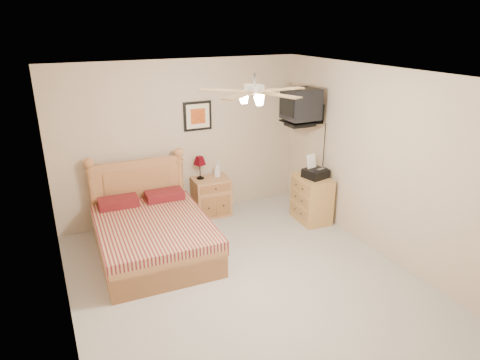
{
  "coord_description": "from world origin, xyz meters",
  "views": [
    {
      "loc": [
        -2.02,
        -4.04,
        3.03
      ],
      "look_at": [
        0.37,
        0.9,
        0.98
      ],
      "focal_mm": 32.0,
      "sensor_mm": 36.0,
      "label": 1
    }
  ],
  "objects": [
    {
      "name": "framed_picture",
      "position": [
        0.27,
        2.23,
        1.62
      ],
      "size": [
        0.46,
        0.04,
        0.46
      ],
      "primitive_type": "cube",
      "color": "black",
      "rests_on": "wall_back"
    },
    {
      "name": "lotion_bottle",
      "position": [
        0.5,
        2.03,
        0.76
      ],
      "size": [
        0.13,
        0.13,
        0.27
      ],
      "primitive_type": "imported",
      "rotation": [
        0.0,
        0.0,
        0.29
      ],
      "color": "silver",
      "rests_on": "nightstand"
    },
    {
      "name": "floor",
      "position": [
        0.0,
        0.0,
        0.0
      ],
      "size": [
        4.5,
        4.5,
        0.0
      ],
      "primitive_type": "plane",
      "color": "#A29C93",
      "rests_on": "ground"
    },
    {
      "name": "magazine_lower",
      "position": [
        1.74,
        1.3,
        0.75
      ],
      "size": [
        0.27,
        0.32,
        0.03
      ],
      "primitive_type": "imported",
      "rotation": [
        0.0,
        0.0,
        0.23
      ],
      "color": "beige",
      "rests_on": "dresser"
    },
    {
      "name": "magazine_upper",
      "position": [
        1.78,
        1.29,
        0.78
      ],
      "size": [
        0.21,
        0.27,
        0.02
      ],
      "primitive_type": "imported",
      "rotation": [
        0.0,
        0.0,
        -0.09
      ],
      "color": "tan",
      "rests_on": "magazine_lower"
    },
    {
      "name": "wall_right",
      "position": [
        2.0,
        0.0,
        1.25
      ],
      "size": [
        0.04,
        4.5,
        2.5
      ],
      "primitive_type": "cube",
      "color": "#C2AA8F",
      "rests_on": "ground"
    },
    {
      "name": "wall_left",
      "position": [
        -2.0,
        0.0,
        1.25
      ],
      "size": [
        0.04,
        4.5,
        2.5
      ],
      "primitive_type": "cube",
      "color": "#C2AA8F",
      "rests_on": "ground"
    },
    {
      "name": "table_lamp",
      "position": [
        0.23,
        2.08,
        0.82
      ],
      "size": [
        0.27,
        0.27,
        0.38
      ],
      "primitive_type": null,
      "rotation": [
        0.0,
        0.0,
        -0.44
      ],
      "color": "#52040E",
      "rests_on": "nightstand"
    },
    {
      "name": "ceiling_fan",
      "position": [
        0.0,
        -0.2,
        2.36
      ],
      "size": [
        1.14,
        1.14,
        0.28
      ],
      "primitive_type": null,
      "color": "white",
      "rests_on": "ceiling"
    },
    {
      "name": "ceiling",
      "position": [
        0.0,
        0.0,
        2.5
      ],
      "size": [
        4.0,
        4.5,
        0.04
      ],
      "primitive_type": "cube",
      "color": "white",
      "rests_on": "ground"
    },
    {
      "name": "fax_machine",
      "position": [
        1.75,
        1.06,
        0.91
      ],
      "size": [
        0.39,
        0.41,
        0.35
      ],
      "primitive_type": null,
      "rotation": [
        0.0,
        0.0,
        0.21
      ],
      "color": "black",
      "rests_on": "dresser"
    },
    {
      "name": "dresser",
      "position": [
        1.73,
        1.1,
        0.37
      ],
      "size": [
        0.49,
        0.66,
        0.74
      ],
      "primitive_type": "cube",
      "rotation": [
        0.0,
        0.0,
        -0.08
      ],
      "color": "#A0733F",
      "rests_on": "ground"
    },
    {
      "name": "wall_back",
      "position": [
        0.0,
        2.25,
        1.25
      ],
      "size": [
        4.0,
        0.04,
        2.5
      ],
      "primitive_type": "cube",
      "color": "#C2AA8F",
      "rests_on": "ground"
    },
    {
      "name": "wall_front",
      "position": [
        0.0,
        -2.25,
        1.25
      ],
      "size": [
        4.0,
        0.04,
        2.5
      ],
      "primitive_type": "cube",
      "color": "#C2AA8F",
      "rests_on": "ground"
    },
    {
      "name": "nightstand",
      "position": [
        0.38,
        2.0,
        0.31
      ],
      "size": [
        0.6,
        0.46,
        0.63
      ],
      "primitive_type": "cube",
      "rotation": [
        0.0,
        0.0,
        -0.05
      ],
      "color": "#B27747",
      "rests_on": "ground"
    },
    {
      "name": "bed",
      "position": [
        -0.82,
        1.12,
        0.6
      ],
      "size": [
        1.5,
        1.92,
        1.21
      ],
      "primitive_type": null,
      "rotation": [
        0.0,
        0.0,
        -0.04
      ],
      "color": "#A4653C",
      "rests_on": "ground"
    },
    {
      "name": "wall_tv",
      "position": [
        1.75,
        1.34,
        1.81
      ],
      "size": [
        0.56,
        0.46,
        0.58
      ],
      "primitive_type": null,
      "color": "black",
      "rests_on": "wall_right"
    }
  ]
}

